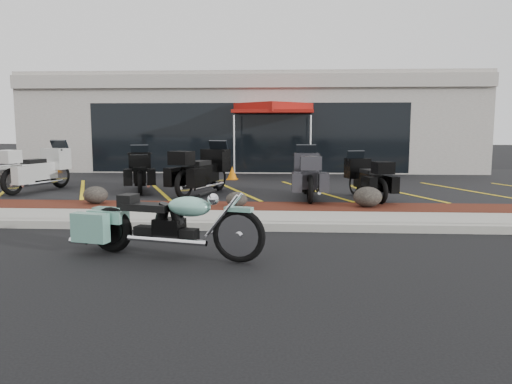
# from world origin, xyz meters

# --- Properties ---
(ground) EXTENTS (90.00, 90.00, 0.00)m
(ground) POSITION_xyz_m (0.00, 0.00, 0.00)
(ground) COLOR black
(ground) RESTS_ON ground
(curb) EXTENTS (24.00, 0.25, 0.15)m
(curb) POSITION_xyz_m (0.00, 0.90, 0.07)
(curb) COLOR gray
(curb) RESTS_ON ground
(sidewalk) EXTENTS (24.00, 1.20, 0.15)m
(sidewalk) POSITION_xyz_m (0.00, 1.60, 0.07)
(sidewalk) COLOR gray
(sidewalk) RESTS_ON ground
(mulch_bed) EXTENTS (24.00, 1.20, 0.16)m
(mulch_bed) POSITION_xyz_m (0.00, 2.80, 0.08)
(mulch_bed) COLOR #34140C
(mulch_bed) RESTS_ON ground
(upper_lot) EXTENTS (26.00, 9.60, 0.15)m
(upper_lot) POSITION_xyz_m (0.00, 8.20, 0.07)
(upper_lot) COLOR black
(upper_lot) RESTS_ON ground
(dealership_building) EXTENTS (18.00, 8.16, 4.00)m
(dealership_building) POSITION_xyz_m (0.00, 14.47, 2.01)
(dealership_building) COLOR gray
(dealership_building) RESTS_ON ground
(boulder_left) EXTENTS (0.57, 0.47, 0.40)m
(boulder_left) POSITION_xyz_m (-2.96, 2.89, 0.36)
(boulder_left) COLOR black
(boulder_left) RESTS_ON mulch_bed
(boulder_mid) EXTENTS (0.48, 0.40, 0.34)m
(boulder_mid) POSITION_xyz_m (0.35, 2.60, 0.33)
(boulder_mid) COLOR black
(boulder_mid) RESTS_ON mulch_bed
(boulder_right) EXTENTS (0.64, 0.53, 0.45)m
(boulder_right) POSITION_xyz_m (3.25, 2.78, 0.39)
(boulder_right) COLOR black
(boulder_right) RESTS_ON mulch_bed
(hero_cruiser) EXTENTS (3.06, 1.47, 1.05)m
(hero_cruiser) POSITION_xyz_m (0.77, -1.40, 0.52)
(hero_cruiser) COLOR #71B09E
(hero_cruiser) RESTS_ON ground
(touring_white) EXTENTS (1.59, 2.57, 1.40)m
(touring_white) POSITION_xyz_m (-5.13, 5.82, 0.85)
(touring_white) COLOR silver
(touring_white) RESTS_ON upper_lot
(touring_black_front) EXTENTS (1.39, 2.31, 1.26)m
(touring_black_front) POSITION_xyz_m (-2.78, 5.88, 0.78)
(touring_black_front) COLOR black
(touring_black_front) RESTS_ON upper_lot
(touring_black_mid) EXTENTS (1.74, 2.59, 1.41)m
(touring_black_mid) POSITION_xyz_m (-0.44, 5.40, 0.85)
(touring_black_mid) COLOR black
(touring_black_mid) RESTS_ON upper_lot
(touring_grey) EXTENTS (0.92, 2.28, 1.32)m
(touring_grey) POSITION_xyz_m (1.96, 4.87, 0.81)
(touring_grey) COLOR #2E2E33
(touring_grey) RESTS_ON upper_lot
(touring_black_rear) EXTENTS (1.29, 2.15, 1.17)m
(touring_black_rear) POSITION_xyz_m (3.23, 4.67, 0.74)
(touring_black_rear) COLOR black
(touring_black_rear) RESTS_ON upper_lot
(traffic_cone) EXTENTS (0.44, 0.44, 0.45)m
(traffic_cone) POSITION_xyz_m (-0.37, 8.37, 0.37)
(traffic_cone) COLOR #D66C07
(traffic_cone) RESTS_ON upper_lot
(popup_canopy) EXTENTS (2.92, 2.92, 2.63)m
(popup_canopy) POSITION_xyz_m (0.96, 10.26, 2.53)
(popup_canopy) COLOR silver
(popup_canopy) RESTS_ON upper_lot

